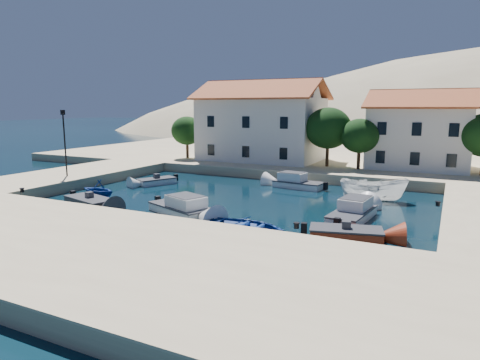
% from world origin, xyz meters
% --- Properties ---
extents(ground, '(400.00, 400.00, 0.00)m').
position_xyz_m(ground, '(0.00, 0.00, 0.00)').
color(ground, black).
rests_on(ground, ground).
extents(quay_south, '(52.00, 12.00, 1.00)m').
position_xyz_m(quay_south, '(0.00, -6.00, 0.50)').
color(quay_south, tan).
rests_on(quay_south, ground).
extents(quay_west, '(8.00, 20.00, 1.00)m').
position_xyz_m(quay_west, '(-19.00, 10.00, 0.50)').
color(quay_west, tan).
rests_on(quay_west, ground).
extents(quay_north, '(80.00, 36.00, 1.00)m').
position_xyz_m(quay_north, '(2.00, 38.00, 0.50)').
color(quay_north, tan).
rests_on(quay_north, ground).
extents(hills, '(254.00, 176.00, 99.00)m').
position_xyz_m(hills, '(20.64, 123.62, -23.40)').
color(hills, gray).
rests_on(hills, ground).
extents(building_left, '(14.70, 9.45, 9.70)m').
position_xyz_m(building_left, '(-6.00, 28.00, 5.94)').
color(building_left, white).
rests_on(building_left, quay_north).
extents(building_mid, '(10.50, 8.40, 8.30)m').
position_xyz_m(building_mid, '(12.00, 29.00, 5.22)').
color(building_mid, white).
rests_on(building_mid, quay_north).
extents(trees, '(37.30, 5.30, 6.45)m').
position_xyz_m(trees, '(4.51, 25.46, 4.84)').
color(trees, '#382314').
rests_on(trees, quay_north).
extents(lamppost, '(0.35, 0.25, 6.22)m').
position_xyz_m(lamppost, '(-17.50, 8.00, 4.75)').
color(lamppost, black).
rests_on(lamppost, quay_west).
extents(bollards, '(29.36, 9.56, 0.30)m').
position_xyz_m(bollards, '(2.80, 3.87, 1.15)').
color(bollards, black).
rests_on(bollards, ground).
extents(motorboat_grey_sw, '(4.82, 3.07, 1.25)m').
position_xyz_m(motorboat_grey_sw, '(-9.51, 2.97, 0.29)').
color(motorboat_grey_sw, '#36373C').
rests_on(motorboat_grey_sw, ground).
extents(cabin_cruiser_south, '(5.63, 3.94, 1.60)m').
position_xyz_m(cabin_cruiser_south, '(-1.75, 3.94, 0.48)').
color(cabin_cruiser_south, white).
rests_on(cabin_cruiser_south, ground).
extents(rowboat_south, '(5.07, 3.65, 1.04)m').
position_xyz_m(rowboat_south, '(4.41, 1.84, 0.00)').
color(rowboat_south, navy).
rests_on(rowboat_south, ground).
extents(motorboat_red_se, '(4.44, 2.80, 1.25)m').
position_xyz_m(motorboat_red_se, '(10.13, 3.38, 0.29)').
color(motorboat_red_se, maroon).
rests_on(motorboat_red_se, ground).
extents(cabin_cruiser_east, '(2.56, 5.30, 1.60)m').
position_xyz_m(cabin_cruiser_east, '(9.56, 7.74, 0.48)').
color(cabin_cruiser_east, white).
rests_on(cabin_cruiser_east, ground).
extents(boat_east, '(5.64, 3.00, 2.07)m').
position_xyz_m(boat_east, '(9.83, 14.50, 0.00)').
color(boat_east, white).
rests_on(boat_east, ground).
extents(motorboat_white_ne, '(1.66, 3.37, 1.25)m').
position_xyz_m(motorboat_white_ne, '(10.59, 18.05, 0.30)').
color(motorboat_white_ne, white).
rests_on(motorboat_white_ne, ground).
extents(rowboat_west, '(3.54, 3.12, 1.76)m').
position_xyz_m(rowboat_west, '(-10.83, 5.24, 0.00)').
color(rowboat_west, navy).
rests_on(rowboat_west, ground).
extents(motorboat_white_west, '(3.01, 3.99, 1.25)m').
position_xyz_m(motorboat_white_west, '(-10.40, 12.55, 0.30)').
color(motorboat_white_west, white).
rests_on(motorboat_white_west, ground).
extents(cabin_cruiser_north, '(4.84, 2.49, 1.60)m').
position_xyz_m(cabin_cruiser_north, '(2.59, 17.04, 0.48)').
color(cabin_cruiser_north, white).
rests_on(cabin_cruiser_north, ground).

